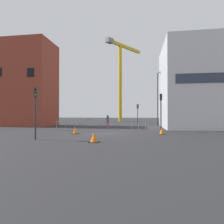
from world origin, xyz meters
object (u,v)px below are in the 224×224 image
Objects in this scene: traffic_light_far at (161,106)px; traffic_light_median at (138,111)px; construction_crane at (121,70)px; pedestrian_walking at (108,120)px; traffic_light_island at (36,105)px; traffic_cone_on_verge at (75,131)px; traffic_cone_by_barrier at (94,138)px; streetlamp_tall at (158,95)px; traffic_cone_striped at (162,131)px.

traffic_light_median is at bearing 103.81° from traffic_light_far.
construction_crane is 26.06m from pedestrian_walking.
traffic_light_island reaches higher than traffic_cone_on_verge.
streetlamp_tall is at bearing 72.79° from traffic_cone_by_barrier.
streetlamp_tall is at bearing 60.06° from traffic_light_island.
traffic_light_median is 20.94m from traffic_light_island.
traffic_light_far is 1.06× the size of traffic_light_island.
traffic_cone_by_barrier reaches higher than traffic_cone_striped.
traffic_light_median is at bearing 69.03° from traffic_cone_on_verge.
construction_crane reaches higher than streetlamp_tall.
traffic_light_island reaches higher than traffic_cone_striped.
traffic_cone_on_verge reaches higher than traffic_cone_striped.
traffic_light_median reaches higher than traffic_cone_by_barrier.
traffic_light_median is 20.57m from traffic_cone_by_barrier.
streetlamp_tall reaches higher than traffic_light_median.
streetlamp_tall is at bearing 37.76° from pedestrian_walking.
traffic_cone_on_verge is at bearing -92.07° from construction_crane.
traffic_cone_on_verge is (-3.17, 5.20, -0.02)m from traffic_cone_by_barrier.
traffic_light_far reaches higher than traffic_light_median.
pedestrian_walking reaches higher than traffic_cone_by_barrier.
traffic_cone_on_verge is at bearing -155.55° from traffic_light_far.
traffic_light_island is 11.49m from traffic_cone_striped.
traffic_cone_on_verge is (-8.31, -0.90, 0.01)m from traffic_cone_striped.
construction_crane is at bearing 106.05° from traffic_light_median.
construction_crane reaches higher than traffic_cone_on_verge.
traffic_light_far is (-0.53, -9.99, -2.20)m from streetlamp_tall.
traffic_light_far is at bearing -93.04° from streetlamp_tall.
traffic_cone_by_barrier is (1.38, -13.42, -0.74)m from pedestrian_walking.
construction_crane is 19.98m from traffic_light_median.
traffic_cone_striped is at bearing -94.31° from traffic_light_far.
construction_crane is at bearing 85.76° from traffic_light_island.
streetlamp_tall is 13.42× the size of traffic_cone_on_verge.
streetlamp_tall is 10.24m from traffic_light_far.
traffic_cone_on_verge is (-1.13, -31.27, -12.91)m from construction_crane.
traffic_light_median is at bearing -73.95° from construction_crane.
construction_crane reaches higher than pedestrian_walking.
traffic_cone_striped is (7.19, -30.37, -12.92)m from construction_crane.
traffic_cone_by_barrier is at bearing -130.17° from traffic_cone_striped.
traffic_light_median is at bearing 82.65° from traffic_cone_by_barrier.
construction_crane is 30.23m from traffic_light_far.
construction_crane reaches higher than traffic_light_far.
traffic_light_far reaches higher than traffic_light_island.
traffic_cone_striped is (6.53, -7.32, -0.77)m from pedestrian_walking.
traffic_cone_on_verge is at bearing -102.25° from pedestrian_walking.
traffic_cone_by_barrier is 1.07× the size of traffic_cone_on_verge.
traffic_cone_striped is 0.92× the size of traffic_cone_by_barrier.
traffic_light_median is 5.75× the size of traffic_cone_striped.
construction_crane is 31.78× the size of traffic_cone_on_verge.
traffic_cone_by_barrier is at bearing -8.05° from traffic_light_island.
traffic_cone_on_verge is (-8.54, -3.88, -2.49)m from traffic_light_far.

